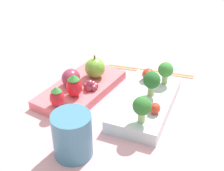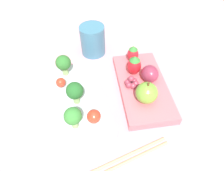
% 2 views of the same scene
% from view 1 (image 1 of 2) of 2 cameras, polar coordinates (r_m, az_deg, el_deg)
% --- Properties ---
extents(ground_plane, '(4.00, 4.00, 0.00)m').
position_cam_1_polar(ground_plane, '(0.66, -0.16, -3.10)').
color(ground_plane, '#C6939E').
extents(bento_box_savoury, '(0.21, 0.10, 0.03)m').
position_cam_1_polar(bento_box_savoury, '(0.64, 6.15, -3.22)').
color(bento_box_savoury, silver).
rests_on(bento_box_savoury, ground_plane).
extents(bento_box_fruit, '(0.22, 0.14, 0.02)m').
position_cam_1_polar(bento_box_fruit, '(0.69, -5.69, -0.63)').
color(bento_box_fruit, '#DB6670').
rests_on(bento_box_fruit, ground_plane).
extents(broccoli_floret_0, '(0.03, 0.03, 0.05)m').
position_cam_1_polar(broccoli_floret_0, '(0.55, 5.52, -3.89)').
color(broccoli_floret_0, '#93B770').
rests_on(broccoli_floret_0, bento_box_savoury).
extents(broccoli_floret_1, '(0.03, 0.03, 0.05)m').
position_cam_1_polar(broccoli_floret_1, '(0.62, 7.28, 0.85)').
color(broccoli_floret_1, '#93B770').
rests_on(broccoli_floret_1, bento_box_savoury).
extents(broccoli_floret_2, '(0.03, 0.03, 0.05)m').
position_cam_1_polar(broccoli_floret_2, '(0.66, 9.78, 2.74)').
color(broccoli_floret_2, '#93B770').
rests_on(broccoli_floret_2, bento_box_savoury).
extents(cherry_tomato_0, '(0.02, 0.02, 0.02)m').
position_cam_1_polar(cherry_tomato_0, '(0.58, 7.86, -4.13)').
color(cherry_tomato_0, red).
rests_on(cherry_tomato_0, bento_box_savoury).
extents(cherry_tomato_1, '(0.03, 0.03, 0.03)m').
position_cam_1_polar(cherry_tomato_1, '(0.68, 6.62, 2.02)').
color(cherry_tomato_1, red).
rests_on(cherry_tomato_1, bento_box_savoury).
extents(apple, '(0.05, 0.05, 0.05)m').
position_cam_1_polar(apple, '(0.70, -3.14, 3.24)').
color(apple, '#70A838').
rests_on(apple, bento_box_fruit).
extents(strawberry_0, '(0.03, 0.03, 0.04)m').
position_cam_1_polar(strawberry_0, '(0.61, -10.06, -2.04)').
color(strawberry_0, red).
rests_on(strawberry_0, bento_box_fruit).
extents(strawberry_1, '(0.03, 0.03, 0.05)m').
position_cam_1_polar(strawberry_1, '(0.64, -6.97, -0.04)').
color(strawberry_1, red).
rests_on(strawberry_1, bento_box_fruit).
extents(plum, '(0.04, 0.04, 0.04)m').
position_cam_1_polar(plum, '(0.68, -7.41, 1.55)').
color(plum, '#892D47').
rests_on(plum, bento_box_fruit).
extents(grape_cluster, '(0.03, 0.03, 0.02)m').
position_cam_1_polar(grape_cluster, '(0.66, -3.90, 0.00)').
color(grape_cluster, '#93384C').
rests_on(grape_cluster, bento_box_fruit).
extents(drinking_cup, '(0.07, 0.07, 0.08)m').
position_cam_1_polar(drinking_cup, '(0.52, -7.00, -9.08)').
color(drinking_cup, teal).
rests_on(drinking_cup, ground_plane).
extents(chopsticks_pair, '(0.04, 0.21, 0.01)m').
position_cam_1_polar(chopsticks_pair, '(0.77, 6.97, 2.75)').
color(chopsticks_pair, tan).
rests_on(chopsticks_pair, ground_plane).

